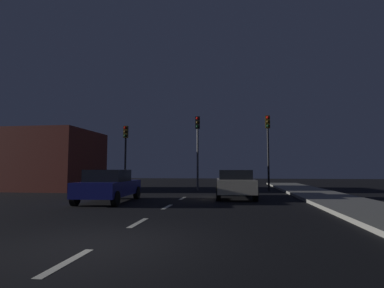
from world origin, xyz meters
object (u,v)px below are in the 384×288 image
(traffic_signal_left, at_px, (126,145))
(car_adjacent_lane, at_px, (109,186))
(traffic_signal_center, at_px, (198,139))
(car_stopped_ahead, at_px, (235,184))
(traffic_signal_right, at_px, (268,138))

(traffic_signal_left, distance_m, car_adjacent_lane, 9.10)
(traffic_signal_center, height_order, car_stopped_ahead, traffic_signal_center)
(traffic_signal_left, xyz_separation_m, car_stopped_ahead, (8.13, -5.61, -2.60))
(traffic_signal_left, xyz_separation_m, traffic_signal_center, (5.46, 0.00, 0.38))
(traffic_signal_center, bearing_deg, traffic_signal_right, -0.00)
(car_stopped_ahead, bearing_deg, traffic_signal_left, 145.36)
(traffic_signal_left, bearing_deg, car_stopped_ahead, -34.64)
(traffic_signal_center, relative_size, car_adjacent_lane, 1.20)
(traffic_signal_right, xyz_separation_m, car_adjacent_lane, (-8.17, -8.41, -2.95))
(traffic_signal_center, bearing_deg, traffic_signal_left, -179.99)
(traffic_signal_right, height_order, car_stopped_ahead, traffic_signal_right)
(traffic_signal_left, relative_size, traffic_signal_right, 0.90)
(traffic_signal_left, bearing_deg, traffic_signal_center, 0.01)
(traffic_signal_center, distance_m, traffic_signal_right, 5.01)
(traffic_signal_center, bearing_deg, car_stopped_ahead, -64.62)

